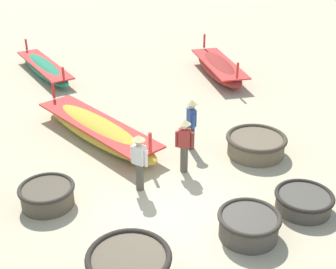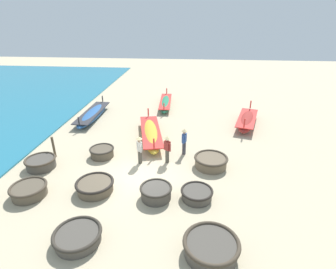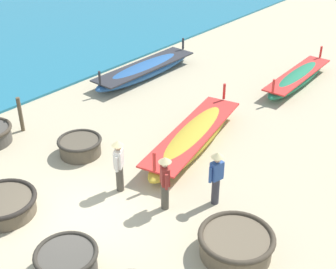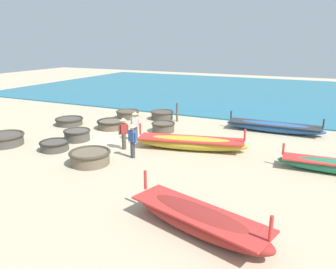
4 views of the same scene
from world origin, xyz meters
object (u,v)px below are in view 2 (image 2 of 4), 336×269
Objects in this scene: coracle_far_right at (29,190)px; mooring_post_mid_beach at (54,147)px; fisherman_standing_left at (167,148)px; coracle_far_left at (78,236)px; coracle_front_right at (102,152)px; fisherman_crouching at (184,140)px; coracle_weathered at (211,247)px; long_boat_blue_hull at (93,114)px; long_boat_red_hull at (151,133)px; coracle_center at (197,194)px; fisherman_standing_right at (139,148)px; coracle_tilted at (211,161)px; long_boat_white_hull at (247,121)px; long_boat_green_hull at (165,103)px; coracle_upturned at (41,163)px; coracle_front_left at (95,186)px; coracle_beside_post at (156,192)px.

mooring_post_mid_beach is at bearing 99.11° from coracle_far_right.
coracle_far_left is at bearing -114.55° from fisherman_standing_left.
fisherman_crouching is at bearing 8.79° from coracle_front_right.
coracle_weathered is 1.56× the size of mooring_post_mid_beach.
coracle_far_right is 8.53m from fisherman_crouching.
long_boat_blue_hull is (-3.99, 12.62, 0.06)m from coracle_far_left.
fisherman_standing_left reaches higher than coracle_front_right.
long_boat_red_hull reaches higher than coracle_far_right.
coracle_center is 0.90× the size of fisherman_crouching.
fisherman_standing_right is at bearing 36.45° from coracle_far_right.
coracle_tilted reaches higher than coracle_front_right.
long_boat_white_hull is 0.92× the size of long_boat_green_hull.
coracle_upturned is at bearing -174.08° from coracle_tilted.
coracle_far_left is 5.34m from coracle_center.
coracle_front_right is at bearing -171.21° from fisherman_crouching.
long_boat_red_hull reaches higher than coracle_weathered.
long_boat_white_hull is at bearing 67.20° from coracle_center.
coracle_front_left is at bearing -120.75° from fisherman_standing_right.
fisherman_standing_left is (6.16, 3.63, 0.65)m from coracle_far_right.
mooring_post_mid_beach is at bearing -149.80° from long_boat_red_hull.
long_boat_white_hull is (3.88, 9.23, 0.12)m from coracle_center.
coracle_far_left is at bearing -131.90° from coracle_tilted.
coracle_far_left is 4.18m from coracle_far_right.
long_boat_white_hull is at bearing 31.34° from coracle_front_right.
coracle_front_left is 4.68m from mooring_post_mid_beach.
long_boat_white_hull reaches higher than mooring_post_mid_beach.
coracle_front_right is 0.87× the size of fisherman_crouching.
coracle_weathered reaches higher than coracle_upturned.
coracle_front_right is (-1.17, 6.41, 0.05)m from coracle_far_left.
long_boat_blue_hull reaches higher than coracle_front_left.
coracle_center is at bearing 33.67° from coracle_far_left.
coracle_center is 7.84m from coracle_far_right.
coracle_far_right is at bearing -72.56° from coracle_upturned.
mooring_post_mid_beach is at bearing 144.97° from coracle_weathered.
coracle_upturned reaches higher than coracle_far_right.
long_boat_blue_hull is at bearing 88.90° from coracle_upturned.
mooring_post_mid_beach reaches higher than coracle_far_left.
coracle_beside_post is at bearing 3.63° from coracle_far_right.
long_boat_blue_hull is 6.68m from long_boat_green_hull.
coracle_tilted is at bearing 48.10° from coracle_far_left.
coracle_tilted is at bearing 26.02° from coracle_front_left.
mooring_post_mid_beach is (-6.75, 0.03, -0.31)m from fisherman_standing_left.
fisherman_standing_left is at bearing -4.78° from coracle_front_right.
coracle_tilted is 9.27m from coracle_far_right.
coracle_far_left is at bearing -57.03° from mooring_post_mid_beach.
fisherman_standing_left reaches higher than coracle_front_left.
coracle_weathered is at bearing -35.03° from mooring_post_mid_beach.
long_boat_red_hull is at bearing 54.96° from coracle_far_right.
coracle_far_right is 3.72m from mooring_post_mid_beach.
coracle_front_left is (-4.87, 0.12, 0.03)m from coracle_center.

